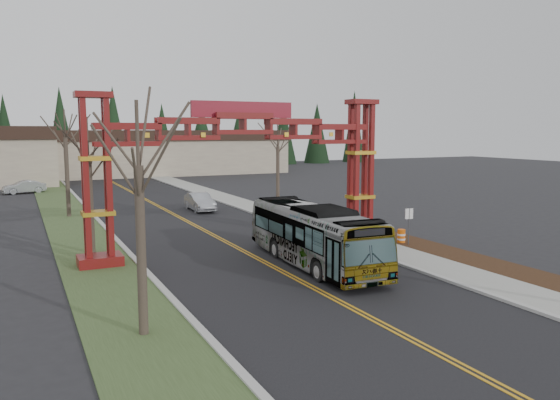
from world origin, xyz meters
TOP-DOWN VIEW (x-y plane):
  - ground at (0.00, 0.00)m, footprint 200.00×200.00m
  - road at (0.00, 25.00)m, footprint 12.00×110.00m
  - lane_line_left at (-0.12, 25.00)m, footprint 0.12×100.00m
  - lane_line_right at (0.12, 25.00)m, footprint 0.12×100.00m
  - curb_right at (6.15, 25.00)m, footprint 0.30×110.00m
  - sidewalk_right at (7.60, 25.00)m, footprint 2.60×110.00m
  - landscape_strip at (10.20, 10.00)m, footprint 2.60×50.00m
  - grass_median at (-8.00, 25.00)m, footprint 4.00×110.00m
  - curb_left at (-6.15, 25.00)m, footprint 0.30×110.00m
  - gateway_arch at (0.00, 18.00)m, footprint 18.20×1.60m
  - retail_building_east at (10.00, 79.95)m, footprint 38.00×20.30m
  - conifer_treeline at (0.25, 92.00)m, footprint 116.10×5.60m
  - transit_bus at (2.08, 13.51)m, footprint 3.23×11.48m
  - silver_sedan at (2.63, 34.73)m, footprint 1.71×4.74m
  - parked_car_far_a at (-11.00, 55.90)m, footprint 4.64×2.41m
  - bare_tree_median_near at (-8.00, 7.39)m, footprint 3.26×3.26m
  - bare_tree_median_mid at (-8.00, 21.14)m, footprint 3.43×3.43m
  - bare_tree_median_far at (-8.00, 35.94)m, footprint 3.39×3.39m
  - bare_tree_right_far at (10.00, 34.32)m, footprint 3.19×3.19m
  - street_sign at (9.53, 15.01)m, footprint 0.53×0.10m
  - barrel_south at (9.54, 15.71)m, footprint 0.50×0.50m
  - barrel_mid at (8.71, 18.22)m, footprint 0.51×0.51m
  - barrel_north at (9.84, 21.84)m, footprint 0.49×0.49m

SIDE VIEW (x-z plane):
  - ground at x=0.00m, z-range 0.00..0.00m
  - road at x=0.00m, z-range 0.00..0.02m
  - lane_line_left at x=-0.12m, z-range 0.02..0.03m
  - lane_line_right at x=0.12m, z-range 0.02..0.03m
  - grass_median at x=-8.00m, z-range 0.00..0.08m
  - landscape_strip at x=10.20m, z-range 0.00..0.12m
  - curb_right at x=6.15m, z-range 0.00..0.15m
  - curb_left at x=-6.15m, z-range 0.00..0.15m
  - sidewalk_right at x=7.60m, z-range 0.01..0.15m
  - barrel_north at x=9.84m, z-range 0.00..0.91m
  - barrel_south at x=9.54m, z-range 0.00..0.93m
  - barrel_mid at x=8.71m, z-range 0.00..0.94m
  - parked_car_far_a at x=-11.00m, z-range 0.00..1.46m
  - silver_sedan at x=2.63m, z-range 0.00..1.56m
  - transit_bus at x=2.08m, z-range 0.00..3.17m
  - street_sign at x=9.53m, z-range 0.51..2.83m
  - retail_building_east at x=10.00m, z-range 0.01..7.01m
  - bare_tree_median_mid at x=-8.00m, z-range 1.58..9.32m
  - bare_tree_right_far at x=10.00m, z-range 1.67..9.30m
  - bare_tree_median_near at x=-8.00m, z-range 1.80..9.78m
  - gateway_arch at x=0.00m, z-range 1.53..10.43m
  - bare_tree_median_far at x=-8.00m, z-range 2.04..10.69m
  - conifer_treeline at x=0.25m, z-range -0.01..12.99m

